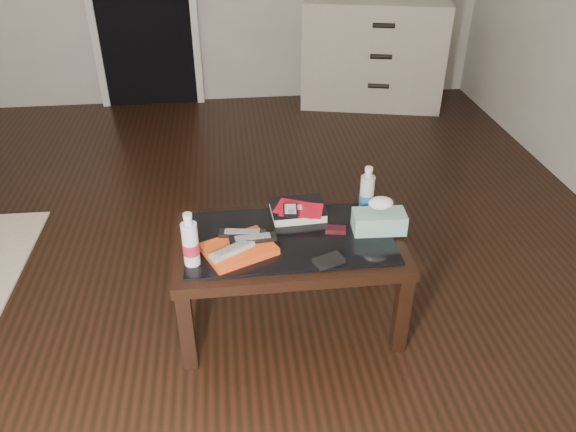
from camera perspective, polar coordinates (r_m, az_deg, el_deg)
The scene contains 15 objects.
ground at distance 3.13m, azimuth -9.80°, elevation -4.52°, with size 5.00×5.00×0.00m, color black.
coffee_table at distance 2.50m, azimuth 0.11°, elevation -3.32°, with size 1.00×0.60×0.46m.
dresser at distance 5.12m, azimuth 8.61°, elevation 15.99°, with size 1.28×0.77×0.90m.
magazines at distance 2.37m, azimuth -5.00°, elevation -3.35°, with size 0.28×0.21×0.03m, color #E44915.
remote_silver at distance 2.32m, azimuth -5.72°, elevation -3.43°, with size 0.20×0.05×0.02m, color #A3A4A8.
remote_black_front at distance 2.38m, azimuth -3.60°, elevation -2.31°, with size 0.20×0.05×0.02m, color black.
remote_black_back at distance 2.42m, azimuth -4.68°, elevation -1.75°, with size 0.20×0.05×0.02m, color black.
textbook at distance 2.61m, azimuth 0.98°, elevation 0.62°, with size 0.25×0.20×0.05m, color black.
dvd_mailers at distance 2.57m, azimuth 0.88°, elevation 0.82°, with size 0.19×0.14×0.01m, color red.
ipod at distance 2.54m, azimuth 0.25°, elevation 0.60°, with size 0.06×0.10×0.02m, color black.
flip_phone at distance 2.50m, azimuth 4.87°, elevation -1.40°, with size 0.09×0.05×0.02m, color black.
wallet at distance 2.31m, azimuth 4.18°, elevation -4.54°, with size 0.12×0.07×0.02m, color black.
water_bottle_left at distance 2.27m, azimuth -9.92°, elevation -2.33°, with size 0.07×0.07×0.24m, color silver.
water_bottle_right at distance 2.59m, azimuth 8.04°, elevation 2.57°, with size 0.07×0.07×0.24m, color #B7BEC2.
tissue_box at distance 2.51m, azimuth 9.22°, elevation -0.56°, with size 0.23×0.12×0.09m, color teal.
Camera 1 is at (0.24, -2.52, 1.85)m, focal length 35.00 mm.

